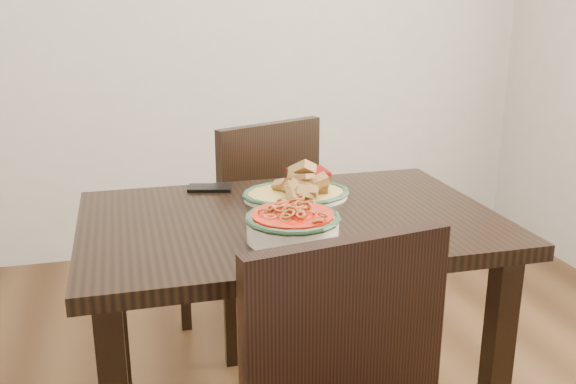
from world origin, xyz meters
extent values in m
cube|color=black|center=(0.01, 0.05, 0.73)|extent=(1.09, 0.73, 0.04)
cube|color=black|center=(0.48, -0.24, 0.35)|extent=(0.06, 0.06, 0.71)
cube|color=black|center=(-0.46, 0.34, 0.35)|extent=(0.06, 0.06, 0.71)
cube|color=black|center=(0.48, 0.34, 0.35)|extent=(0.06, 0.06, 0.71)
cube|color=black|center=(0.02, 0.80, 0.43)|extent=(0.55, 0.55, 0.04)
cube|color=black|center=(0.11, 1.02, 0.21)|extent=(0.04, 0.04, 0.41)
cube|color=black|center=(-0.21, 0.89, 0.21)|extent=(0.04, 0.04, 0.41)
cube|color=black|center=(0.24, 0.71, 0.21)|extent=(0.04, 0.04, 0.41)
cube|color=black|center=(-0.08, 0.57, 0.21)|extent=(0.04, 0.04, 0.41)
cube|color=black|center=(0.09, 0.62, 0.67)|extent=(0.40, 0.20, 0.44)
cube|color=black|center=(-0.02, -0.49, 0.67)|extent=(0.42, 0.11, 0.44)
ellipsoid|color=#ECE1C7|center=(0.07, 0.20, 0.76)|extent=(0.31, 0.23, 0.02)
ellipsoid|color=gold|center=(0.07, 0.20, 0.76)|extent=(0.29, 0.22, 0.01)
torus|color=#1A3B25|center=(0.07, 0.20, 0.77)|extent=(0.24, 0.24, 0.01)
cylinder|color=#F3E7CD|center=(-0.03, -0.12, 0.78)|extent=(0.22, 0.22, 0.06)
torus|color=#1A3921|center=(-0.03, -0.12, 0.81)|extent=(0.23, 0.23, 0.02)
cylinder|color=#B31708|center=(-0.03, -0.12, 0.81)|extent=(0.20, 0.20, 0.01)
cube|color=black|center=(-0.16, 0.35, 0.76)|extent=(0.14, 0.10, 0.01)
cube|color=maroon|center=(0.18, 0.44, 0.76)|extent=(0.13, 0.11, 0.01)
camera|label=1|loc=(-0.41, -1.50, 1.31)|focal=40.00mm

